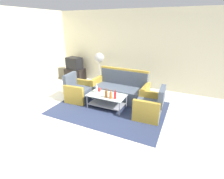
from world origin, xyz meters
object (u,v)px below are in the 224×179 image
Objects in this scene: cup at (99,90)px; pedestal_fan at (99,59)px; bottle_brown at (106,94)px; television at (74,63)px; armchair_left at (78,92)px; bottle_clear at (97,89)px; armchair_right at (149,107)px; coffee_table at (107,99)px; tv_stand at (75,75)px; bottle_red at (115,95)px; bottle_orange at (111,95)px; couch at (120,90)px.

pedestal_fan is (-0.86, 1.57, 0.55)m from cup.
bottle_brown is 0.41× the size of television.
armchair_left reaches higher than bottle_clear.
coffee_table is at bearing 88.14° from armchair_right.
tv_stand is at bearing 141.01° from bottle_clear.
bottle_red is (0.32, -0.12, 0.24)m from coffee_table.
pedestal_fan is at bearing 51.97° from armchair_right.
bottle_orange is at bearing -53.72° from pedestal_fan.
armchair_right is 1.06× the size of tv_stand.
couch is at bearing 95.03° from bottle_orange.
armchair_right reaches higher than bottle_clear.
armchair_left is at bearing 167.37° from bottle_brown.
couch is 1.65× the size of coffee_table.
bottle_clear is at bearing -63.67° from pedestal_fan.
armchair_right is 2.92× the size of bottle_clear.
television reaches higher than cup.
couch is 0.89m from bottle_red.
bottle_clear is (0.71, -0.05, 0.23)m from armchair_left.
television reaches higher than tv_stand.
bottle_brown is (0.06, -0.16, 0.24)m from coffee_table.
armchair_right is (2.31, -0.07, 0.00)m from armchair_left.
television is at bearing 82.52° from tv_stand.
tv_stand is at bearing 146.23° from bottle_red.
couch is 2.70m from television.
bottle_red is at bearing 7.60° from bottle_brown.
television is (-2.04, 1.52, 0.30)m from cup.
bottle_brown is 1.06× the size of bottle_orange.
armchair_right is 0.77× the size of coffee_table.
bottle_red is at bearing -33.77° from tv_stand.
television is (-2.43, 1.83, 0.25)m from bottle_brown.
bottle_brown is at bearing 95.68° from armchair_right.
armchair_left is at bearing 29.37° from couch.
coffee_table is 0.44m from bottle_clear.
bottle_brown reaches higher than cup.
bottle_clear reaches higher than bottle_orange.
armchair_right is 0.96m from bottle_red.
armchair_right is 3.32× the size of bottle_red.
armchair_right is 3.35× the size of bottle_orange.
cup is (0.03, 0.11, -0.06)m from bottle_clear.
armchair_right is at bearing 1.16° from coffee_table.
television is at bearing 140.96° from bottle_clear.
coffee_table is (-0.12, -0.72, -0.04)m from couch.
armchair_left is at bearing 85.19° from armchair_right.
bottle_brown is 0.50m from cup.
cup is 0.08× the size of pedestal_fan.
bottle_clear is 0.36× the size of tv_stand.
bottle_orange is 3.17m from television.
coffee_table is at bearing 111.46° from bottle_brown.
coffee_table is at bearing 140.72° from bottle_orange.
cup is 2.55m from tv_stand.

